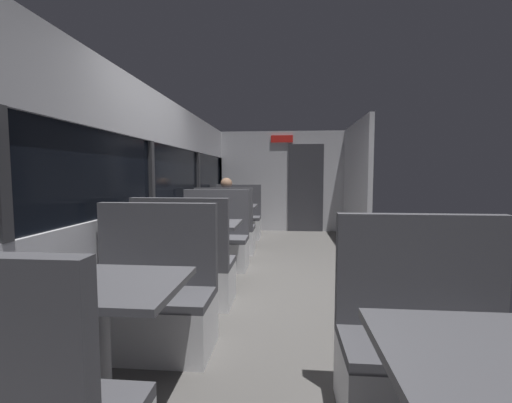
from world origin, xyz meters
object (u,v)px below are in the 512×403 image
bench_near_window_facing_entry (151,306)px  bench_far_window_facing_end (226,234)px  dining_table_far_window (232,211)px  seated_passenger (226,221)px  bench_mid_window_facing_entry (214,244)px  dining_table_near_window (100,300)px  dining_table_mid_window (202,231)px  bench_front_aisle_facing_entry (429,360)px  bench_mid_window_facing_end (186,272)px  coffee_cup_primary (229,203)px  bench_far_window_facing_entry (238,222)px

bench_near_window_facing_entry → bench_far_window_facing_end: same height
dining_table_far_window → seated_passenger: seated_passenger is taller
bench_near_window_facing_entry → bench_mid_window_facing_entry: same height
bench_mid_window_facing_entry → seated_passenger: seated_passenger is taller
dining_table_near_window → bench_mid_window_facing_entry: (0.00, 3.00, -0.31)m
dining_table_mid_window → bench_far_window_facing_end: (0.00, 1.60, -0.31)m
bench_mid_window_facing_entry → bench_front_aisle_facing_entry: bearing=-58.3°
bench_mid_window_facing_end → coffee_cup_primary: size_ratio=12.22×
bench_far_window_facing_entry → seated_passenger: 1.34m
dining_table_near_window → dining_table_far_window: bearing=90.0°
bench_mid_window_facing_entry → bench_far_window_facing_end: size_ratio=1.00×
seated_passenger → bench_mid_window_facing_end: bearing=-90.0°
dining_table_near_window → bench_far_window_facing_entry: size_ratio=0.82×
bench_far_window_facing_entry → bench_near_window_facing_entry: bearing=-90.0°
bench_near_window_facing_entry → bench_far_window_facing_entry: bearing=90.0°
bench_front_aisle_facing_entry → coffee_cup_primary: (-1.82, 4.40, 0.46)m
bench_front_aisle_facing_entry → coffee_cup_primary: bearing=112.5°
bench_near_window_facing_entry → bench_far_window_facing_end: bearing=90.0°
dining_table_mid_window → bench_far_window_facing_entry: (0.00, 3.00, -0.31)m
bench_near_window_facing_entry → dining_table_mid_window: bearing=90.0°
bench_far_window_facing_end → coffee_cup_primary: bearing=93.3°
bench_front_aisle_facing_entry → seated_passenger: seated_passenger is taller
bench_far_window_facing_entry → coffee_cup_primary: 0.92m
bench_far_window_facing_entry → bench_far_window_facing_end: bearing=-90.0°
dining_table_mid_window → bench_far_window_facing_end: bench_far_window_facing_end is taller
bench_mid_window_facing_end → dining_table_far_window: bearing=90.0°
coffee_cup_primary → dining_table_near_window: bearing=-89.6°
dining_table_near_window → coffee_cup_primary: 4.50m
dining_table_near_window → bench_front_aisle_facing_entry: (1.79, 0.10, -0.31)m
bench_mid_window_facing_entry → bench_far_window_facing_end: bearing=90.0°
bench_mid_window_facing_entry → bench_front_aisle_facing_entry: (1.79, -2.90, 0.00)m
dining_table_near_window → bench_far_window_facing_end: size_ratio=0.82×
bench_far_window_facing_entry → bench_mid_window_facing_entry: bearing=-90.0°
seated_passenger → coffee_cup_primary: seated_passenger is taller
dining_table_near_window → dining_table_far_window: (0.00, 4.60, 0.00)m
dining_table_mid_window → coffee_cup_primary: coffee_cup_primary is taller
bench_far_window_facing_end → bench_far_window_facing_entry: bearing=90.0°
seated_passenger → coffee_cup_primary: size_ratio=14.00×
dining_table_near_window → bench_mid_window_facing_entry: bench_mid_window_facing_entry is taller
bench_far_window_facing_end → coffee_cup_primary: 0.76m
bench_mid_window_facing_end → seated_passenger: bearing=90.0°
bench_mid_window_facing_entry → dining_table_far_window: bearing=90.0°
bench_far_window_facing_end → dining_table_mid_window: bearing=-90.0°
seated_passenger → bench_far_window_facing_entry: bearing=90.0°
bench_far_window_facing_entry → bench_front_aisle_facing_entry: bearing=-71.0°
bench_front_aisle_facing_entry → bench_mid_window_facing_entry: bearing=121.7°
seated_passenger → dining_table_mid_window: bearing=-90.0°
bench_near_window_facing_entry → dining_table_mid_window: bench_near_window_facing_entry is taller
bench_far_window_facing_end → seated_passenger: bearing=90.0°
bench_mid_window_facing_entry → coffee_cup_primary: bench_mid_window_facing_entry is taller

